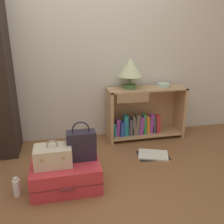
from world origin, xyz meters
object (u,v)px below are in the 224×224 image
at_px(bookshelf, 143,114).
at_px(handbag, 81,145).
at_px(suitcase_large, 66,175).
at_px(train_case, 53,156).
at_px(open_book_on_floor, 153,155).
at_px(bottle, 17,187).
at_px(bowl, 164,85).
at_px(table_lamp, 130,69).

height_order(bookshelf, handbag, bookshelf).
relative_size(suitcase_large, train_case, 1.93).
distance_m(bookshelf, handbag, 1.30).
distance_m(suitcase_large, open_book_on_floor, 1.12).
relative_size(train_case, open_book_on_floor, 0.82).
relative_size(bottle, open_book_on_floor, 0.46).
xyz_separation_m(bowl, bottle, (-1.83, -1.00, -0.64)).
height_order(table_lamp, train_case, table_lamp).
bearing_deg(train_case, bookshelf, 38.53).
distance_m(train_case, open_book_on_floor, 1.27).
xyz_separation_m(bowl, handbag, (-1.22, -0.91, -0.32)).
distance_m(bookshelf, bottle, 1.85).
xyz_separation_m(train_case, handbag, (0.27, 0.06, 0.05)).
bearing_deg(bowl, bottle, -151.27).
distance_m(bowl, handbag, 1.55).
xyz_separation_m(suitcase_large, bottle, (-0.45, -0.04, -0.04)).
bearing_deg(bookshelf, train_case, -141.47).
bearing_deg(bookshelf, bowl, 1.69).
distance_m(table_lamp, bottle, 1.91).
height_order(table_lamp, handbag, table_lamp).
bearing_deg(train_case, suitcase_large, 4.53).
bearing_deg(bottle, train_case, 6.07).
xyz_separation_m(table_lamp, handbag, (-0.74, -0.92, -0.56)).
relative_size(train_case, handbag, 0.87).
bearing_deg(table_lamp, handbag, -128.96).
bearing_deg(suitcase_large, bottle, -174.29).
bearing_deg(bowl, handbag, -143.25).
xyz_separation_m(handbag, bottle, (-0.61, -0.09, -0.32)).
bearing_deg(bookshelf, table_lamp, 174.36).
height_order(bookshelf, bottle, bookshelf).
bearing_deg(bottle, handbag, 8.72).
distance_m(suitcase_large, bottle, 0.45).
xyz_separation_m(bookshelf, table_lamp, (-0.19, 0.02, 0.64)).
distance_m(table_lamp, open_book_on_floor, 1.13).
bearing_deg(open_book_on_floor, table_lamp, 103.85).
bearing_deg(bookshelf, suitcase_large, -139.12).
bearing_deg(bookshelf, open_book_on_floor, -95.04).
relative_size(suitcase_large, handbag, 1.68).
xyz_separation_m(bookshelf, train_case, (-1.20, -0.96, 0.02)).
xyz_separation_m(bookshelf, bottle, (-1.55, -0.99, -0.24)).
bearing_deg(train_case, bowl, 33.05).
relative_size(bookshelf, bowl, 5.95).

